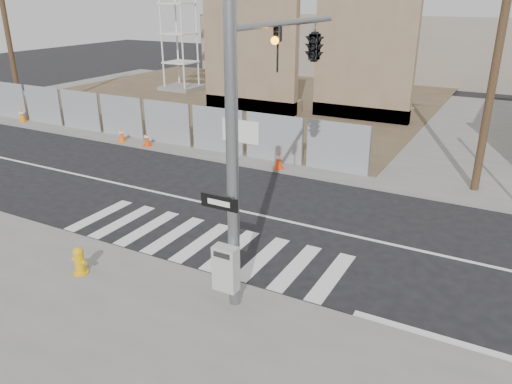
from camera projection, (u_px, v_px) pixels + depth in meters
The scene contains 13 objects.
ground at pixel (244, 212), 16.54m from camera, with size 100.00×100.00×0.00m, color black.
sidewalk_far at pixel (368, 122), 27.96m from camera, with size 50.00×20.00×0.12m, color slate.
signal_pole at pixel (290, 81), 12.00m from camera, with size 0.96×5.87×7.00m.
chain_link_fence at pixel (118, 116), 24.64m from camera, with size 24.60×0.04×2.00m, color gray.
concrete_wall_left at pixel (251, 56), 29.09m from camera, with size 6.00×1.30×8.00m.
concrete_wall_right at pixel (364, 60), 27.03m from camera, with size 5.50×1.30×8.00m.
utility_pole_left at pixel (6, 24), 27.08m from camera, with size 1.60×0.28×10.00m.
utility_pole_right at pixel (499, 44), 16.24m from camera, with size 1.60×0.28×10.00m.
fire_hydrant at pixel (79, 260), 12.55m from camera, with size 0.45×0.43×0.73m.
traffic_cone_a at pixel (22, 115), 27.62m from camera, with size 0.49×0.49×0.77m.
traffic_cone_b at pixel (121, 135), 23.88m from camera, with size 0.42×0.42×0.70m.
traffic_cone_c at pixel (147, 139), 23.20m from camera, with size 0.38×0.38×0.69m.
traffic_cone_d at pixel (279, 160), 20.17m from camera, with size 0.49×0.49×0.73m.
Camera 1 is at (7.56, -13.12, 6.71)m, focal length 35.00 mm.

